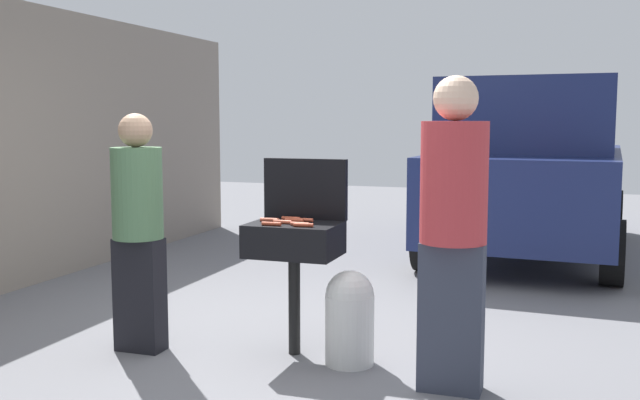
{
  "coord_description": "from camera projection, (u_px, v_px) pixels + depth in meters",
  "views": [
    {
      "loc": [
        2.0,
        -4.57,
        1.59
      ],
      "look_at": [
        0.29,
        0.41,
        1.0
      ],
      "focal_mm": 40.79,
      "sensor_mm": 36.0,
      "label": 1
    }
  ],
  "objects": [
    {
      "name": "ground_plane",
      "position": [
        263.0,
        345.0,
        5.12
      ],
      "size": [
        24.0,
        24.0,
        0.0
      ],
      "primitive_type": "plane",
      "color": "slate"
    },
    {
      "name": "house_wall_side",
      "position": [
        16.0,
        145.0,
        6.86
      ],
      "size": [
        0.24,
        8.0,
        2.68
      ],
      "primitive_type": "cube",
      "color": "gray",
      "rests_on": "ground"
    },
    {
      "name": "bbq_grill",
      "position": [
        294.0,
        244.0,
        4.86
      ],
      "size": [
        0.6,
        0.44,
        0.9
      ],
      "color": "black",
      "rests_on": "ground"
    },
    {
      "name": "grill_lid_open",
      "position": [
        305.0,
        189.0,
        5.03
      ],
      "size": [
        0.6,
        0.05,
        0.42
      ],
      "primitive_type": "cube",
      "color": "black",
      "rests_on": "bbq_grill"
    },
    {
      "name": "hot_dog_0",
      "position": [
        282.0,
        222.0,
        4.81
      ],
      "size": [
        0.13,
        0.03,
        0.03
      ],
      "primitive_type": "cylinder",
      "rotation": [
        0.0,
        1.57,
        -0.05
      ],
      "color": "#C6593D",
      "rests_on": "bbq_grill"
    },
    {
      "name": "hot_dog_1",
      "position": [
        291.0,
        218.0,
        4.98
      ],
      "size": [
        0.13,
        0.03,
        0.03
      ],
      "primitive_type": "cylinder",
      "rotation": [
        0.0,
        1.57,
        0.01
      ],
      "color": "#AD4228",
      "rests_on": "bbq_grill"
    },
    {
      "name": "hot_dog_2",
      "position": [
        270.0,
        220.0,
        4.91
      ],
      "size": [
        0.13,
        0.04,
        0.03
      ],
      "primitive_type": "cylinder",
      "rotation": [
        0.0,
        1.57,
        0.09
      ],
      "color": "#C6593D",
      "rests_on": "bbq_grill"
    },
    {
      "name": "hot_dog_3",
      "position": [
        303.0,
        225.0,
        4.67
      ],
      "size": [
        0.13,
        0.04,
        0.03
      ],
      "primitive_type": "cylinder",
      "rotation": [
        0.0,
        1.57,
        0.11
      ],
      "color": "#AD4228",
      "rests_on": "bbq_grill"
    },
    {
      "name": "hot_dog_4",
      "position": [
        304.0,
        220.0,
        4.91
      ],
      "size": [
        0.13,
        0.04,
        0.03
      ],
      "primitive_type": "cylinder",
      "rotation": [
        0.0,
        1.57,
        0.08
      ],
      "color": "#B74C33",
      "rests_on": "bbq_grill"
    },
    {
      "name": "hot_dog_5",
      "position": [
        300.0,
        224.0,
        4.72
      ],
      "size": [
        0.13,
        0.04,
        0.03
      ],
      "primitive_type": "cylinder",
      "rotation": [
        0.0,
        1.57,
        -0.08
      ],
      "color": "#C6593D",
      "rests_on": "bbq_grill"
    },
    {
      "name": "hot_dog_6",
      "position": [
        271.0,
        224.0,
        4.72
      ],
      "size": [
        0.13,
        0.03,
        0.03
      ],
      "primitive_type": "cylinder",
      "rotation": [
        0.0,
        1.57,
        0.04
      ],
      "color": "#AD4228",
      "rests_on": "bbq_grill"
    },
    {
      "name": "hot_dog_7",
      "position": [
        294.0,
        220.0,
        4.88
      ],
      "size": [
        0.13,
        0.03,
        0.03
      ],
      "primitive_type": "cylinder",
      "rotation": [
        0.0,
        1.57,
        -0.02
      ],
      "color": "#AD4228",
      "rests_on": "bbq_grill"
    },
    {
      "name": "propane_tank",
      "position": [
        350.0,
        316.0,
        4.7
      ],
      "size": [
        0.32,
        0.32,
        0.62
      ],
      "color": "silver",
      "rests_on": "ground"
    },
    {
      "name": "person_left",
      "position": [
        138.0,
        224.0,
        4.92
      ],
      "size": [
        0.34,
        0.34,
        1.63
      ],
      "rotation": [
        0.0,
        0.0,
        0.28
      ],
      "color": "black",
      "rests_on": "ground"
    },
    {
      "name": "person_right",
      "position": [
        453.0,
        223.0,
        4.17
      ],
      "size": [
        0.38,
        0.38,
        1.83
      ],
      "rotation": [
        0.0,
        0.0,
        3.31
      ],
      "color": "#333847",
      "rests_on": "ground"
    },
    {
      "name": "parked_minivan",
      "position": [
        533.0,
        167.0,
        8.55
      ],
      "size": [
        2.22,
        4.5,
        2.02
      ],
      "rotation": [
        0.0,
        0.0,
        3.09
      ],
      "color": "navy",
      "rests_on": "ground"
    }
  ]
}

